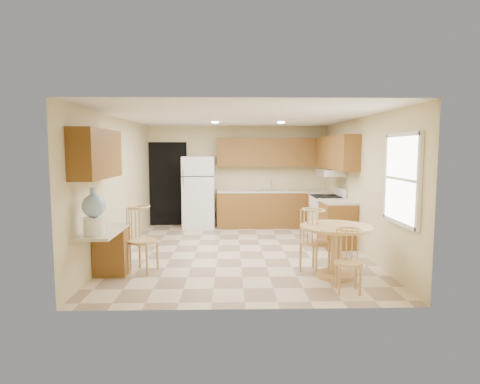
{
  "coord_description": "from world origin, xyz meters",
  "views": [
    {
      "loc": [
        -0.17,
        -7.39,
        1.91
      ],
      "look_at": [
        0.01,
        0.3,
        1.1
      ],
      "focal_mm": 30.0,
      "sensor_mm": 36.0,
      "label": 1
    }
  ],
  "objects_px": {
    "refrigerator": "(199,192)",
    "stove": "(327,216)",
    "chair_desk": "(141,234)",
    "chair_table_b": "(350,256)",
    "water_crock": "(94,214)",
    "dining_table": "(336,243)",
    "chair_table_a": "(316,235)"
  },
  "relations": [
    {
      "from": "chair_desk",
      "to": "refrigerator",
      "type": "bearing_deg",
      "value": -170.11
    },
    {
      "from": "dining_table",
      "to": "water_crock",
      "type": "bearing_deg",
      "value": -171.38
    },
    {
      "from": "dining_table",
      "to": "chair_desk",
      "type": "distance_m",
      "value": 2.96
    },
    {
      "from": "stove",
      "to": "chair_desk",
      "type": "bearing_deg",
      "value": -144.51
    },
    {
      "from": "water_crock",
      "to": "chair_table_b",
      "type": "bearing_deg",
      "value": -3.64
    },
    {
      "from": "chair_table_a",
      "to": "chair_desk",
      "type": "height_order",
      "value": "chair_desk"
    },
    {
      "from": "refrigerator",
      "to": "dining_table",
      "type": "bearing_deg",
      "value": -59.19
    },
    {
      "from": "refrigerator",
      "to": "chair_desk",
      "type": "height_order",
      "value": "refrigerator"
    },
    {
      "from": "dining_table",
      "to": "chair_desk",
      "type": "relative_size",
      "value": 1.03
    },
    {
      "from": "chair_table_a",
      "to": "water_crock",
      "type": "relative_size",
      "value": 1.56
    },
    {
      "from": "stove",
      "to": "chair_table_a",
      "type": "height_order",
      "value": "stove"
    },
    {
      "from": "chair_table_b",
      "to": "chair_desk",
      "type": "distance_m",
      "value": 3.11
    },
    {
      "from": "chair_desk",
      "to": "chair_table_b",
      "type": "bearing_deg",
      "value": 90.84
    },
    {
      "from": "chair_table_a",
      "to": "chair_table_b",
      "type": "xyz_separation_m",
      "value": [
        0.26,
        -0.89,
        -0.08
      ]
    },
    {
      "from": "refrigerator",
      "to": "dining_table",
      "type": "distance_m",
      "value": 4.6
    },
    {
      "from": "refrigerator",
      "to": "chair_table_a",
      "type": "height_order",
      "value": "refrigerator"
    },
    {
      "from": "refrigerator",
      "to": "chair_table_a",
      "type": "xyz_separation_m",
      "value": [
        2.09,
        -3.78,
        -0.27
      ]
    },
    {
      "from": "refrigerator",
      "to": "stove",
      "type": "distance_m",
      "value": 3.15
    },
    {
      "from": "chair_desk",
      "to": "water_crock",
      "type": "relative_size",
      "value": 1.61
    },
    {
      "from": "stove",
      "to": "chair_table_b",
      "type": "xyz_separation_m",
      "value": [
        -0.52,
        -3.45,
        0.05
      ]
    },
    {
      "from": "dining_table",
      "to": "chair_table_a",
      "type": "relative_size",
      "value": 1.07
    },
    {
      "from": "chair_table_b",
      "to": "stove",
      "type": "bearing_deg",
      "value": -92.63
    },
    {
      "from": "stove",
      "to": "dining_table",
      "type": "bearing_deg",
      "value": -100.92
    },
    {
      "from": "chair_desk",
      "to": "water_crock",
      "type": "height_order",
      "value": "water_crock"
    },
    {
      "from": "stove",
      "to": "chair_table_b",
      "type": "relative_size",
      "value": 1.28
    },
    {
      "from": "stove",
      "to": "chair_desk",
      "type": "distance_m",
      "value": 4.27
    },
    {
      "from": "dining_table",
      "to": "water_crock",
      "type": "distance_m",
      "value": 3.48
    },
    {
      "from": "chair_table_a",
      "to": "chair_desk",
      "type": "distance_m",
      "value": 2.69
    },
    {
      "from": "stove",
      "to": "dining_table",
      "type": "xyz_separation_m",
      "value": [
        -0.52,
        -2.72,
        0.04
      ]
    },
    {
      "from": "refrigerator",
      "to": "chair_desk",
      "type": "relative_size",
      "value": 1.71
    },
    {
      "from": "stove",
      "to": "water_crock",
      "type": "relative_size",
      "value": 1.71
    },
    {
      "from": "chair_table_a",
      "to": "water_crock",
      "type": "distance_m",
      "value": 3.24
    }
  ]
}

